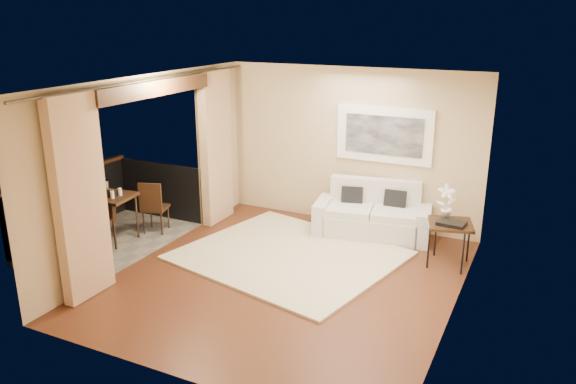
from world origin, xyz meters
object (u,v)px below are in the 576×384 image
Objects in this scene: sofa at (373,216)px; balcony_chair_near at (101,213)px; side_table at (450,226)px; ice_bucket at (104,186)px; bistro_table at (111,200)px; orchid at (446,202)px; balcony_chair_far at (153,204)px.

sofa and balcony_chair_near have the same top height.
sofa is 1.54m from side_table.
balcony_chair_near is at bearing -159.07° from sofa.
sofa is 4.40m from ice_bucket.
bistro_table is 0.25m from balcony_chair_near.
sofa is 2.66× the size of side_table.
balcony_chair_far is at bearing -167.18° from orchid.
sofa is 2.57× the size of bistro_table.
balcony_chair_far reaches higher than bistro_table.
balcony_chair_near is (-5.11, -1.59, -0.08)m from side_table.
balcony_chair_far reaches higher than side_table.
sofa is 2.21× the size of balcony_chair_far.
balcony_chair_far is at bearing 55.27° from bistro_table.
bistro_table is at bearing -164.29° from side_table.
bistro_table is at bearing 38.68° from balcony_chair_far.
orchid is 0.57× the size of balcony_chair_far.
balcony_chair_far is at bearing -165.13° from sofa.
orchid is at bearing 17.77° from bistro_table.
orchid reaches higher than bistro_table.
bistro_table is 3.85× the size of ice_bucket.
side_table is 0.83× the size of balcony_chair_near.
balcony_chair_near is at bearing -110.99° from bistro_table.
ice_bucket is (-0.57, -0.47, 0.35)m from balcony_chair_far.
orchid is 4.69m from balcony_chair_far.
balcony_chair_far is (-3.31, -1.53, 0.20)m from sofa.
side_table is 5.24m from bistro_table.
orchid is (1.25, -0.50, 0.59)m from sofa.
balcony_chair_far is (-4.67, -0.88, -0.08)m from side_table.
sofa is 4.38m from balcony_chair_near.
balcony_chair_far is 0.82m from ice_bucket.
sofa is at bearing 24.82° from balcony_chair_near.
balcony_chair_near is (-0.06, -0.17, -0.17)m from bistro_table.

